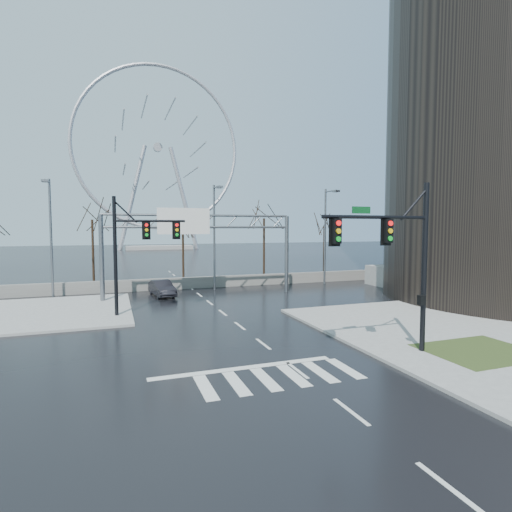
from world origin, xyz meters
name	(u,v)px	position (x,y,z in m)	size (l,w,h in m)	color
ground	(263,344)	(0.00, 0.00, 0.00)	(260.00, 260.00, 0.00)	black
sidewalk_right_ext	(397,319)	(10.00, 2.00, 0.07)	(12.00, 10.00, 0.15)	gray
sidewalk_far	(56,312)	(-11.00, 12.00, 0.07)	(10.00, 12.00, 0.15)	gray
grass_strip	(480,351)	(9.00, -5.00, 0.15)	(5.00, 4.00, 0.02)	#283616
barrier_wall	(191,283)	(0.00, 20.00, 0.55)	(52.00, 0.50, 1.10)	slate
signal_mast_near	(401,251)	(5.14, -4.04, 4.87)	(5.52, 0.41, 8.00)	black
signal_mast_far	(133,244)	(-5.87, 8.96, 4.83)	(4.72, 0.41, 8.00)	black
sign_gantry	(197,237)	(-0.38, 14.96, 5.18)	(16.36, 0.40, 7.60)	slate
streetlight_left	(50,228)	(-12.00, 18.16, 5.89)	(0.50, 2.55, 10.00)	slate
streetlight_mid	(215,228)	(2.00, 18.16, 5.89)	(0.50, 2.55, 10.00)	slate
streetlight_right	(327,228)	(14.00, 18.16, 5.89)	(0.50, 2.55, 10.00)	slate
tree_left	(92,227)	(-9.00, 23.50, 5.98)	(3.75, 3.75, 7.50)	black
tree_center	(183,235)	(0.00, 24.50, 5.17)	(3.25, 3.25, 6.50)	black
tree_right	(264,225)	(9.00, 23.50, 6.22)	(3.90, 3.90, 7.80)	black
tree_far_right	(324,232)	(17.00, 24.00, 5.41)	(3.40, 3.40, 6.80)	black
ferris_wheel	(158,154)	(5.00, 95.00, 26.13)	(45.00, 6.00, 50.91)	gray
car	(162,288)	(-3.19, 16.45, 0.69)	(1.46, 4.20, 1.38)	black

